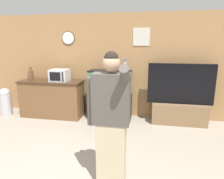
% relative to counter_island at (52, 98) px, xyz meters
% --- Properties ---
extents(wall_back_paneled, '(10.00, 0.08, 2.60)m').
position_rel_counter_island_xyz_m(wall_back_paneled, '(1.49, 0.40, 0.83)').
color(wall_back_paneled, '#A87A4C').
rests_on(wall_back_paneled, ground_plane).
extents(counter_island, '(1.61, 0.62, 0.94)m').
position_rel_counter_island_xyz_m(counter_island, '(0.00, 0.00, 0.00)').
color(counter_island, brown).
rests_on(counter_island, ground_plane).
extents(microwave, '(0.44, 0.37, 0.30)m').
position_rel_counter_island_xyz_m(microwave, '(0.25, -0.01, 0.62)').
color(microwave, silver).
rests_on(microwave, counter_island).
extents(knife_block, '(0.11, 0.11, 0.34)m').
position_rel_counter_island_xyz_m(knife_block, '(-0.56, 0.01, 0.60)').
color(knife_block, brown).
rests_on(knife_block, counter_island).
extents(aquarium_on_stand, '(1.05, 0.39, 1.23)m').
position_rel_counter_island_xyz_m(aquarium_on_stand, '(1.53, 0.06, 0.14)').
color(aquarium_on_stand, black).
rests_on(aquarium_on_stand, ground_plane).
extents(tv_on_stand, '(1.50, 0.40, 1.43)m').
position_rel_counter_island_xyz_m(tv_on_stand, '(3.18, 0.06, -0.06)').
color(tv_on_stand, brown).
rests_on(tv_on_stand, ground_plane).
extents(person_standing, '(0.56, 0.43, 1.79)m').
position_rel_counter_island_xyz_m(person_standing, '(1.98, -2.27, 0.46)').
color(person_standing, '#BCAD89').
rests_on(person_standing, ground_plane).
extents(trash_bin, '(0.30, 0.30, 0.74)m').
position_rel_counter_island_xyz_m(trash_bin, '(-1.23, -0.19, -0.09)').
color(trash_bin, '#B7B7BC').
rests_on(trash_bin, ground_plane).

